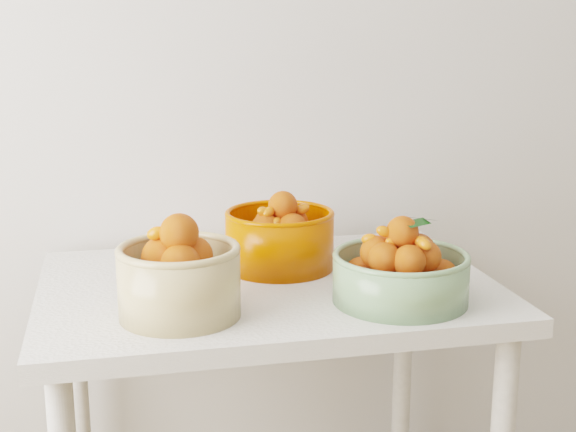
% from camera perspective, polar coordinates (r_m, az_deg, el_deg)
% --- Properties ---
extents(table, '(1.00, 0.70, 0.75)m').
position_cam_1_polar(table, '(1.83, -1.43, -7.56)').
color(table, silver).
rests_on(table, ground).
extents(bowl_cream, '(0.25, 0.25, 0.21)m').
position_cam_1_polar(bowl_cream, '(1.58, -7.76, -4.37)').
color(bowl_cream, tan).
rests_on(bowl_cream, table).
extents(bowl_green, '(0.36, 0.36, 0.18)m').
position_cam_1_polar(bowl_green, '(1.67, 8.01, -3.99)').
color(bowl_green, gray).
rests_on(bowl_green, table).
extents(bowl_orange, '(0.34, 0.34, 0.18)m').
position_cam_1_polar(bowl_orange, '(1.88, -0.57, -1.56)').
color(bowl_orange, '#D14000').
rests_on(bowl_orange, table).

